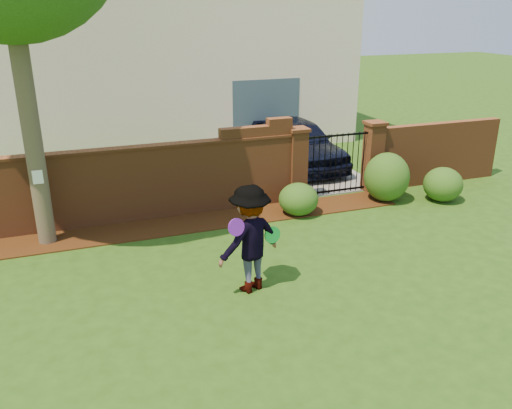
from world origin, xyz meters
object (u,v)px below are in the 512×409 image
object	(u,v)px
frisbee_purple	(236,227)
car	(302,144)
man	(251,240)
frisbee_green	(272,235)

from	to	relation	value
frisbee_purple	car	bearing A→B (deg)	57.64
man	car	bearing A→B (deg)	-140.65
frisbee_purple	frisbee_green	bearing A→B (deg)	17.35
man	frisbee_purple	xyz separation A→B (m)	(-0.33, -0.20, 0.36)
car	frisbee_purple	world-z (taller)	car
frisbee_purple	frisbee_green	world-z (taller)	frisbee_purple
car	frisbee_green	distance (m)	7.42
frisbee_purple	man	bearing A→B (deg)	31.85
frisbee_green	car	bearing A→B (deg)	61.43
man	frisbee_green	world-z (taller)	man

